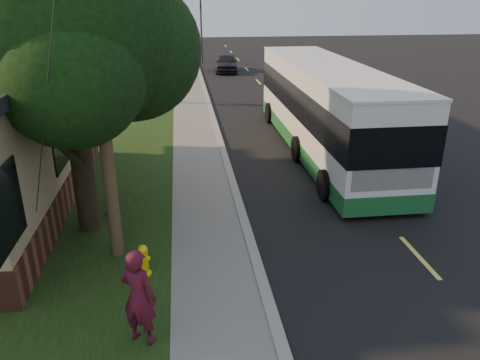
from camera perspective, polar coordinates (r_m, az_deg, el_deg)
name	(u,v)px	position (r m, az deg, el deg)	size (l,w,h in m)	color
ground	(257,269)	(11.15, 2.15, -10.75)	(120.00, 120.00, 0.00)	black
road	(310,139)	(20.92, 8.57, 5.02)	(8.00, 80.00, 0.01)	black
curb	(220,141)	(20.21, -2.45, 4.81)	(0.25, 80.00, 0.12)	gray
sidewalk	(197,142)	(20.16, -5.29, 4.63)	(2.00, 80.00, 0.08)	slate
grass_verge	(113,145)	(20.36, -15.20, 4.10)	(5.00, 80.00, 0.07)	black
fire_hydrant	(143,260)	(10.85, -11.70, -9.56)	(0.32, 0.32, 0.74)	yellow
utility_pole	(96,64)	(10.47, -17.10, 13.41)	(2.86, 3.21, 9.07)	#473321
leafy_tree	(67,31)	(12.19, -20.36, 16.67)	(6.30, 6.00, 7.80)	black
bare_tree_near	(145,66)	(27.58, -11.51, 13.50)	(1.38, 1.21, 4.31)	black
bare_tree_far	(160,46)	(39.47, -9.68, 15.85)	(1.38, 1.21, 4.03)	black
traffic_signal	(201,27)	(43.39, -4.76, 18.15)	(0.18, 0.22, 5.50)	#2D2D30
transit_bus	(326,106)	(18.87, 10.39, 8.81)	(2.94, 12.74, 3.44)	silver
skateboarder	(139,297)	(8.71, -12.24, -13.74)	(0.69, 0.45, 1.89)	#4B0F20
skateboard_main	(113,208)	(14.24, -15.21, -3.30)	(0.31, 0.89, 0.08)	black
distant_car	(226,63)	(38.71, -1.70, 14.12)	(1.71, 4.25, 1.45)	black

